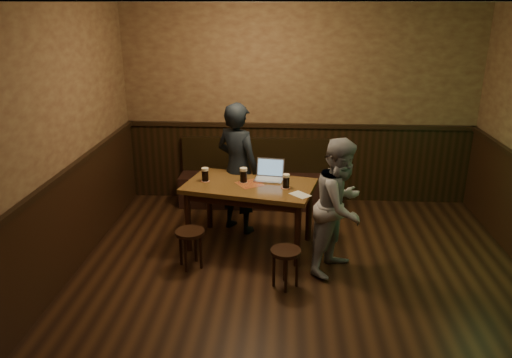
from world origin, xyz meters
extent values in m
cube|color=black|center=(0.00, 0.00, -0.01)|extent=(5.00, 6.00, 0.02)
cube|color=beige|center=(0.00, 0.00, 2.81)|extent=(5.00, 6.00, 0.02)
cube|color=olive|center=(0.00, 3.01, 1.40)|extent=(5.00, 0.02, 2.80)
cube|color=olive|center=(-2.51, 0.00, 1.40)|extent=(0.02, 6.00, 2.80)
cube|color=black|center=(0.00, 2.98, 0.55)|extent=(4.98, 0.04, 1.10)
cube|color=black|center=(-2.48, 0.00, 0.55)|extent=(0.04, 5.98, 1.10)
cube|color=black|center=(0.00, 2.95, 1.13)|extent=(4.98, 0.06, 0.06)
cube|color=black|center=(-2.45, 0.00, 1.13)|extent=(0.06, 5.98, 0.06)
cube|color=black|center=(-0.59, 2.71, 0.23)|extent=(2.20, 0.50, 0.45)
cube|color=black|center=(-0.59, 2.91, 0.70)|extent=(2.20, 0.10, 0.50)
cube|color=#523517|center=(-0.59, 1.41, 0.76)|extent=(1.63, 1.15, 0.05)
cube|color=black|center=(-0.59, 1.41, 0.69)|extent=(1.48, 1.00, 0.08)
cube|color=maroon|center=(-0.59, 1.41, 0.79)|extent=(0.38, 0.38, 0.00)
cylinder|color=black|center=(-1.30, 1.23, 0.37)|extent=(0.07, 0.07, 0.74)
cylinder|color=black|center=(-1.15, 1.89, 0.37)|extent=(0.07, 0.07, 0.74)
cylinder|color=black|center=(-0.02, 0.94, 0.37)|extent=(0.07, 0.07, 0.74)
cylinder|color=black|center=(0.12, 1.60, 0.37)|extent=(0.07, 0.07, 0.74)
cylinder|color=black|center=(-1.20, 0.84, 0.42)|extent=(0.40, 0.40, 0.04)
cylinder|color=black|center=(-1.08, 0.81, 0.21)|extent=(0.03, 0.03, 0.42)
cylinder|color=black|center=(-1.17, 0.96, 0.21)|extent=(0.03, 0.03, 0.42)
cylinder|color=black|center=(-1.32, 0.88, 0.21)|extent=(0.03, 0.03, 0.42)
cylinder|color=black|center=(-1.24, 0.72, 0.21)|extent=(0.03, 0.03, 0.42)
cylinder|color=black|center=(-0.15, 0.49, 0.40)|extent=(0.33, 0.33, 0.04)
cylinder|color=black|center=(-0.03, 0.50, 0.20)|extent=(0.03, 0.03, 0.40)
cylinder|color=black|center=(-0.16, 0.61, 0.20)|extent=(0.03, 0.03, 0.40)
cylinder|color=black|center=(-0.27, 0.49, 0.20)|extent=(0.03, 0.03, 0.40)
cylinder|color=black|center=(-0.14, 0.38, 0.20)|extent=(0.03, 0.03, 0.40)
cylinder|color=#A03213|center=(-1.12, 1.48, 0.79)|extent=(0.11, 0.11, 0.00)
cylinder|color=silver|center=(-1.12, 1.48, 0.80)|extent=(0.09, 0.09, 0.00)
cylinder|color=black|center=(-1.12, 1.48, 0.86)|extent=(0.08, 0.08, 0.13)
cylinder|color=beige|center=(-1.12, 1.48, 0.94)|extent=(0.08, 0.08, 0.03)
cylinder|color=#A03213|center=(-0.66, 1.47, 0.79)|extent=(0.12, 0.12, 0.00)
cylinder|color=silver|center=(-0.66, 1.47, 0.80)|extent=(0.10, 0.10, 0.00)
cylinder|color=black|center=(-0.66, 1.47, 0.87)|extent=(0.08, 0.08, 0.14)
cylinder|color=beige|center=(-0.66, 1.47, 0.95)|extent=(0.09, 0.09, 0.03)
cylinder|color=#A03213|center=(-0.16, 1.31, 0.79)|extent=(0.11, 0.11, 0.00)
cylinder|color=silver|center=(-0.16, 1.31, 0.80)|extent=(0.09, 0.09, 0.00)
cylinder|color=black|center=(-0.16, 1.31, 0.86)|extent=(0.08, 0.08, 0.13)
cylinder|color=beige|center=(-0.16, 1.31, 0.94)|extent=(0.08, 0.08, 0.03)
cube|color=silver|center=(-0.37, 1.55, 0.80)|extent=(0.36, 0.28, 0.02)
cube|color=#B2B2B7|center=(-0.37, 1.55, 0.81)|extent=(0.33, 0.22, 0.00)
cube|color=silver|center=(-0.36, 1.67, 0.92)|extent=(0.34, 0.12, 0.22)
cube|color=#5A82A7|center=(-0.36, 1.66, 0.92)|extent=(0.31, 0.10, 0.19)
cube|color=silver|center=(0.00, 1.10, 0.79)|extent=(0.26, 0.26, 0.00)
imported|color=black|center=(-0.77, 1.86, 0.83)|extent=(0.73, 0.66, 1.67)
imported|color=#98989D|center=(0.42, 0.90, 0.75)|extent=(0.87, 0.92, 1.49)
camera|label=1|loc=(-0.17, -4.05, 2.80)|focal=35.00mm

